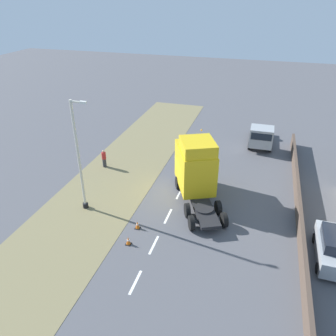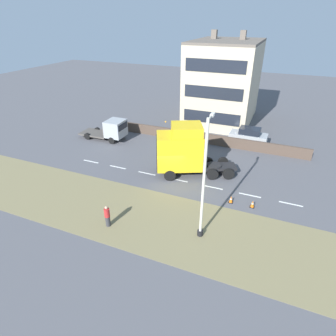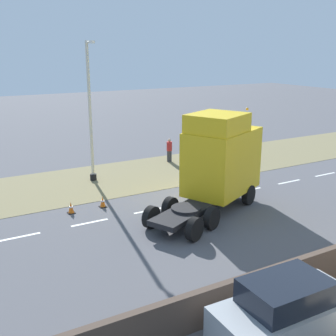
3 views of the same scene
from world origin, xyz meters
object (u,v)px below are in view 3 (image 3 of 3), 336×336
(pedestrian, at_px, (169,151))
(traffic_cone_lead, at_px, (103,202))
(lorry_cab, at_px, (219,161))
(lamp_post, at_px, (91,120))
(parked_car, at_px, (286,313))
(traffic_cone_trailing, at_px, (71,208))

(pedestrian, xyz_separation_m, traffic_cone_lead, (6.20, -7.49, -0.55))
(lorry_cab, bearing_deg, lamp_post, -176.43)
(pedestrian, bearing_deg, lamp_post, -75.76)
(parked_car, bearing_deg, lorry_cab, 154.86)
(lorry_cab, height_order, pedestrian, lorry_cab)
(lorry_cab, distance_m, traffic_cone_trailing, 7.77)
(traffic_cone_lead, xyz_separation_m, traffic_cone_trailing, (0.02, -1.68, 0.00))
(traffic_cone_lead, bearing_deg, traffic_cone_trailing, -89.21)
(lamp_post, bearing_deg, traffic_cone_trailing, -31.63)
(lorry_cab, height_order, traffic_cone_trailing, lorry_cab)
(pedestrian, bearing_deg, traffic_cone_trailing, -55.86)
(parked_car, height_order, lamp_post, lamp_post)
(parked_car, distance_m, traffic_cone_trailing, 12.55)
(lamp_post, relative_size, pedestrian, 4.92)
(traffic_cone_lead, relative_size, traffic_cone_trailing, 1.00)
(lorry_cab, bearing_deg, parked_car, -51.23)
(lorry_cab, xyz_separation_m, pedestrian, (-9.05, 2.27, -1.62))
(lamp_post, bearing_deg, traffic_cone_lead, -14.24)
(parked_car, distance_m, lamp_post, 17.19)
(lamp_post, height_order, pedestrian, lamp_post)
(pedestrian, height_order, traffic_cone_lead, pedestrian)
(lorry_cab, relative_size, traffic_cone_trailing, 12.95)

